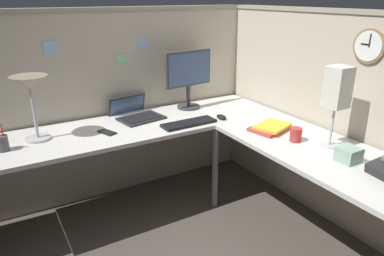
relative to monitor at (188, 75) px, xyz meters
name	(u,v)px	position (x,y,z in m)	size (l,w,h in m)	color
ground_plane	(209,221)	(-0.19, -0.64, -1.02)	(6.80, 6.80, 0.00)	#4C443D
cubicle_wall_back	(119,104)	(-0.55, 0.23, -0.23)	(2.57, 0.12, 1.58)	#B7AD99
cubicle_wall_right	(325,117)	(0.68, -0.90, -0.23)	(0.12, 2.37, 1.58)	#B7AD99
desk	(196,154)	(-0.33, -0.69, -0.39)	(2.35, 2.15, 0.73)	silver
monitor	(188,75)	(0.00, 0.00, 0.00)	(0.46, 0.20, 0.50)	#38383D
laptop	(135,114)	(-0.50, 0.02, -0.27)	(0.40, 0.43, 0.22)	#232326
keyboard	(189,123)	(-0.21, -0.38, -0.28)	(0.43, 0.14, 0.02)	black
computer_mouse	(221,117)	(0.08, -0.39, -0.28)	(0.06, 0.10, 0.03)	black
desk_lamp_dome	(30,88)	(-1.26, -0.11, 0.07)	(0.24, 0.24, 0.44)	#B7BABF
pen_cup	(2,143)	(-1.49, -0.20, -0.24)	(0.08, 0.08, 0.18)	#4C4C51
cell_phone	(107,132)	(-0.81, -0.23, -0.29)	(0.07, 0.14, 0.01)	black
book_stack	(271,128)	(0.25, -0.79, -0.27)	(0.33, 0.28, 0.04)	#BF3F38
desk_lamp_paper	(337,90)	(0.38, -1.21, 0.09)	(0.13, 0.13, 0.53)	#B7BABF
coffee_mug	(296,135)	(0.25, -1.03, -0.25)	(0.08, 0.08, 0.10)	#B2332D
tissue_box	(348,155)	(0.28, -1.42, -0.25)	(0.12, 0.12, 0.09)	#8CAD99
wall_clock	(370,46)	(0.63, -1.21, 0.34)	(0.04, 0.22, 0.22)	olive
pinned_note_leftmost	(121,59)	(-0.52, 0.18, 0.16)	(0.09, 0.00, 0.07)	#8CCC99
pinned_note_middle	(142,42)	(-0.34, 0.18, 0.28)	(0.10, 0.00, 0.08)	#99B7E5
pinned_note_rightmost	(50,48)	(-1.06, 0.18, 0.28)	(0.10, 0.00, 0.10)	#99B7E5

